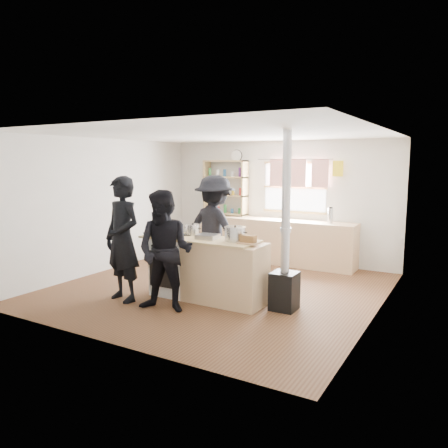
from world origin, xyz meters
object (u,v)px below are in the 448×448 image
(roast_tray, at_px, (208,236))
(stockpot_stove, at_px, (193,229))
(cooking_island, at_px, (207,269))
(bread_board, at_px, (248,240))
(thermos, at_px, (330,216))
(flue_heater, at_px, (285,265))
(stockpot_counter, at_px, (235,234))
(person_near_left, at_px, (123,239))
(person_far, at_px, (215,229))
(skillet_greens, at_px, (159,234))
(person_near_right, at_px, (165,251))

(roast_tray, bearing_deg, stockpot_stove, 154.39)
(cooking_island, bearing_deg, bread_board, -3.32)
(stockpot_stove, distance_m, bread_board, 1.13)
(thermos, height_order, flue_heater, flue_heater)
(bread_board, bearing_deg, flue_heater, 20.40)
(bread_board, bearing_deg, roast_tray, 175.82)
(stockpot_counter, distance_m, person_near_left, 1.68)
(person_far, bearing_deg, thermos, -116.01)
(stockpot_counter, bearing_deg, skillet_greens, -168.87)
(thermos, xyz_separation_m, roast_tray, (-1.04, -2.76, -0.08))
(stockpot_stove, relative_size, person_near_right, 0.14)
(thermos, distance_m, cooking_island, 3.02)
(person_near_left, xyz_separation_m, person_far, (0.65, 1.58, -0.01))
(thermos, xyz_separation_m, stockpot_stove, (-1.44, -2.57, -0.03))
(cooking_island, height_order, roast_tray, roast_tray)
(thermos, bearing_deg, bread_board, -96.81)
(skillet_greens, bearing_deg, stockpot_stove, 45.43)
(roast_tray, distance_m, person_near_left, 1.27)
(stockpot_stove, xyz_separation_m, person_near_left, (-0.68, -0.86, -0.08))
(stockpot_stove, distance_m, stockpot_counter, 0.85)
(stockpot_stove, bearing_deg, cooking_island, -26.91)
(stockpot_counter, relative_size, person_far, 0.17)
(stockpot_stove, bearing_deg, bread_board, -12.39)
(stockpot_counter, xyz_separation_m, person_near_left, (-1.51, -0.72, -0.10))
(stockpot_stove, height_order, flue_heater, flue_heater)
(thermos, relative_size, person_far, 0.16)
(thermos, xyz_separation_m, cooking_island, (-1.04, -2.77, -0.58))
(cooking_island, relative_size, roast_tray, 6.08)
(skillet_greens, height_order, stockpot_counter, stockpot_counter)
(roast_tray, xyz_separation_m, flue_heater, (1.19, 0.13, -0.32))
(bread_board, xyz_separation_m, person_far, (-1.13, 0.96, -0.06))
(cooking_island, height_order, person_near_left, person_near_left)
(roast_tray, bearing_deg, skillet_greens, -166.06)
(person_near_right, bearing_deg, roast_tray, 60.04)
(thermos, xyz_separation_m, person_far, (-1.46, -1.85, -0.12))
(roast_tray, height_order, flue_heater, flue_heater)
(stockpot_stove, height_order, person_near_right, person_near_right)
(thermos, distance_m, bread_board, 2.83)
(cooking_island, relative_size, stockpot_counter, 6.24)
(stockpot_stove, distance_m, person_near_left, 1.10)
(person_near_left, bearing_deg, skillet_greens, 69.46)
(flue_heater, bearing_deg, roast_tray, -173.87)
(person_near_left, bearing_deg, roast_tray, 43.37)
(flue_heater, xyz_separation_m, person_far, (-1.61, 0.78, 0.28))
(flue_heater, bearing_deg, person_near_left, -160.55)
(roast_tray, relative_size, bread_board, 1.14)
(skillet_greens, bearing_deg, thermos, 58.38)
(thermos, xyz_separation_m, person_near_right, (-1.27, -3.50, -0.20))
(thermos, bearing_deg, person_near_right, -109.87)
(roast_tray, distance_m, flue_heater, 1.24)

